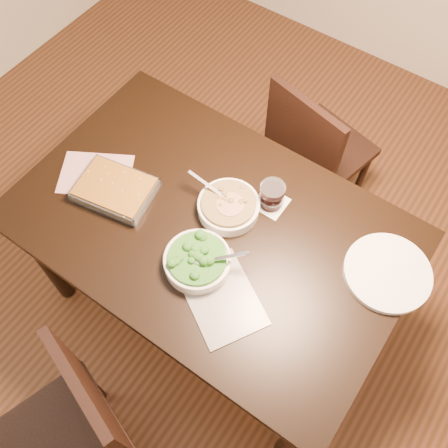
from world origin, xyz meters
name	(u,v)px	position (x,y,z in m)	size (l,w,h in m)	color
ground	(214,301)	(0.00, 0.00, 0.00)	(4.00, 4.00, 0.00)	#3F2512
table	(211,237)	(0.00, 0.00, 0.65)	(1.40, 0.90, 0.75)	black
magazine_a	(96,174)	(-0.48, -0.07, 0.75)	(0.27, 0.19, 0.01)	#9E2D4C
magazine_b	(222,297)	(0.19, -0.21, 0.75)	(0.30, 0.21, 0.01)	#2A2931
coaster	(271,203)	(0.13, 0.20, 0.75)	(0.11, 0.11, 0.00)	white
stew_bowl	(229,206)	(0.02, 0.08, 0.78)	(0.25, 0.22, 0.09)	white
broccoli_bowl	(197,261)	(0.06, -0.15, 0.78)	(0.23, 0.23, 0.09)	white
baking_dish	(115,190)	(-0.36, -0.09, 0.77)	(0.31, 0.25, 0.05)	silver
wine_tumbler	(272,195)	(0.13, 0.20, 0.81)	(0.09, 0.09, 0.10)	black
dinner_plate	(388,273)	(0.60, 0.18, 0.76)	(0.29, 0.29, 0.02)	white
chair_near	(75,426)	(-0.01, -0.78, 0.47)	(0.50, 0.50, 0.84)	black
chair_far	(313,149)	(0.05, 0.72, 0.47)	(0.48, 0.48, 0.85)	black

